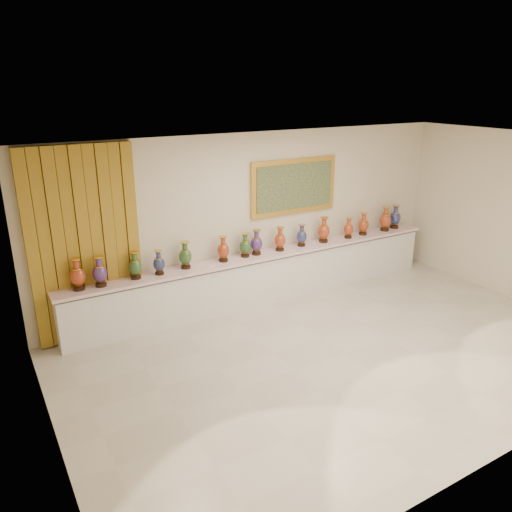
{
  "coord_description": "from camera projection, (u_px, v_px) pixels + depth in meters",
  "views": [
    {
      "loc": [
        -4.42,
        -4.89,
        3.78
      ],
      "look_at": [
        -0.52,
        1.7,
        1.11
      ],
      "focal_mm": 35.0,
      "sensor_mm": 36.0,
      "label": 1
    }
  ],
  "objects": [
    {
      "name": "label_card",
      "position": [
        213.0,
        266.0,
        8.25
      ],
      "size": [
        0.1,
        0.06,
        0.0
      ],
      "primitive_type": "cube",
      "color": "white",
      "rests_on": "counter"
    },
    {
      "name": "vase_1",
      "position": [
        100.0,
        273.0,
        7.39
      ],
      "size": [
        0.25,
        0.25,
        0.47
      ],
      "rotation": [
        0.0,
        0.0,
        0.15
      ],
      "color": "black",
      "rests_on": "counter"
    },
    {
      "name": "vase_9",
      "position": [
        302.0,
        236.0,
        9.23
      ],
      "size": [
        0.2,
        0.2,
        0.41
      ],
      "rotation": [
        0.0,
        0.0,
        -0.04
      ],
      "color": "black",
      "rests_on": "counter"
    },
    {
      "name": "vase_8",
      "position": [
        280.0,
        240.0,
        8.97
      ],
      "size": [
        0.25,
        0.25,
        0.44
      ],
      "rotation": [
        0.0,
        0.0,
        0.26
      ],
      "color": "black",
      "rests_on": "counter"
    },
    {
      "name": "vase_14",
      "position": [
        395.0,
        218.0,
        10.36
      ],
      "size": [
        0.27,
        0.27,
        0.49
      ],
      "rotation": [
        0.0,
        0.0,
        0.22
      ],
      "color": "black",
      "rests_on": "counter"
    },
    {
      "name": "vase_5",
      "position": [
        223.0,
        250.0,
        8.43
      ],
      "size": [
        0.22,
        0.22,
        0.45
      ],
      "rotation": [
        0.0,
        0.0,
        -0.06
      ],
      "color": "black",
      "rests_on": "counter"
    },
    {
      "name": "counter",
      "position": [
        265.0,
        277.0,
        9.05
      ],
      "size": [
        7.28,
        0.48,
        0.9
      ],
      "color": "white",
      "rests_on": "ground"
    },
    {
      "name": "ground",
      "position": [
        345.0,
        354.0,
        7.35
      ],
      "size": [
        8.0,
        8.0,
        0.0
      ],
      "primitive_type": "plane",
      "color": "beige",
      "rests_on": "ground"
    },
    {
      "name": "vase_10",
      "position": [
        324.0,
        231.0,
        9.45
      ],
      "size": [
        0.29,
        0.29,
        0.48
      ],
      "rotation": [
        0.0,
        0.0,
        0.34
      ],
      "color": "black",
      "rests_on": "counter"
    },
    {
      "name": "vase_2",
      "position": [
        135.0,
        267.0,
        7.68
      ],
      "size": [
        0.2,
        0.2,
        0.44
      ],
      "rotation": [
        0.0,
        0.0,
        0.0
      ],
      "color": "black",
      "rests_on": "counter"
    },
    {
      "name": "vase_7",
      "position": [
        256.0,
        243.0,
        8.76
      ],
      "size": [
        0.23,
        0.23,
        0.45
      ],
      "rotation": [
        0.0,
        0.0,
        0.12
      ],
      "color": "black",
      "rests_on": "counter"
    },
    {
      "name": "vase_3",
      "position": [
        159.0,
        264.0,
        7.86
      ],
      "size": [
        0.22,
        0.22,
        0.4
      ],
      "rotation": [
        0.0,
        0.0,
        -0.21
      ],
      "color": "black",
      "rests_on": "counter"
    },
    {
      "name": "vase_11",
      "position": [
        348.0,
        229.0,
        9.7
      ],
      "size": [
        0.19,
        0.19,
        0.41
      ],
      "rotation": [
        0.0,
        0.0,
        -0.03
      ],
      "color": "black",
      "rests_on": "counter"
    },
    {
      "name": "vase_0",
      "position": [
        78.0,
        276.0,
        7.26
      ],
      "size": [
        0.28,
        0.28,
        0.49
      ],
      "rotation": [
        0.0,
        0.0,
        -0.26
      ],
      "color": "black",
      "rests_on": "counter"
    },
    {
      "name": "vase_6",
      "position": [
        245.0,
        246.0,
        8.65
      ],
      "size": [
        0.25,
        0.25,
        0.43
      ],
      "rotation": [
        0.0,
        0.0,
        -0.35
      ],
      "color": "black",
      "rests_on": "counter"
    },
    {
      "name": "vase_4",
      "position": [
        185.0,
        256.0,
        8.12
      ],
      "size": [
        0.26,
        0.26,
        0.46
      ],
      "rotation": [
        0.0,
        0.0,
        -0.26
      ],
      "color": "black",
      "rests_on": "counter"
    },
    {
      "name": "room",
      "position": [
        125.0,
        234.0,
        7.64
      ],
      "size": [
        8.0,
        8.0,
        8.0
      ],
      "color": "beige",
      "rests_on": "ground"
    },
    {
      "name": "vase_13",
      "position": [
        385.0,
        220.0,
        10.18
      ],
      "size": [
        0.31,
        0.31,
        0.5
      ],
      "rotation": [
        0.0,
        0.0,
        -0.41
      ],
      "color": "black",
      "rests_on": "counter"
    },
    {
      "name": "vase_12",
      "position": [
        363.0,
        225.0,
        9.92
      ],
      "size": [
        0.23,
        0.23,
        0.45
      ],
      "rotation": [
        0.0,
        0.0,
        0.12
      ],
      "color": "black",
      "rests_on": "counter"
    }
  ]
}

